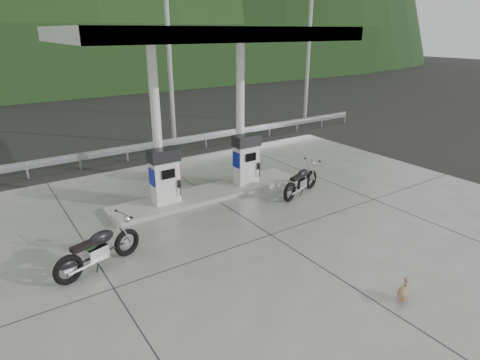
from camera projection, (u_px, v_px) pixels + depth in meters
ground at (250, 222)px, 12.17m from camera, size 160.00×160.00×0.00m
forecourt_apron at (250, 222)px, 12.17m from camera, size 18.00×14.00×0.02m
pump_island at (209, 193)px, 14.07m from camera, size 7.00×1.40×0.15m
gas_pump_left at (165, 176)px, 12.89m from camera, size 0.95×0.55×1.80m
gas_pump_right at (246, 159)px, 14.57m from camera, size 0.95×0.55×1.80m
canopy_column_left at (156, 125)px, 12.64m from camera, size 0.30×0.30×5.00m
canopy_column_right at (240, 114)px, 14.32m from camera, size 0.30×0.30×5.00m
canopy_roof at (204, 34)px, 12.22m from camera, size 8.50×5.00×0.40m
guardrail at (148, 142)px, 18.12m from camera, size 26.00×0.16×1.42m
road at (123, 141)px, 21.08m from camera, size 60.00×7.00×0.01m
utility_pole_b at (170, 63)px, 19.18m from camera, size 0.22×0.22×8.00m
utility_pole_c at (308, 56)px, 23.91m from camera, size 0.22×0.22×8.00m
tree_band at (47, 61)px, 34.35m from camera, size 80.00×6.00×6.00m
forested_hills at (12, 70)px, 58.64m from camera, size 100.00×40.00×140.00m
motorcycle_left at (99, 249)px, 9.63m from camera, size 2.28×1.29×1.03m
motorcycle_right at (301, 181)px, 14.03m from camera, size 2.15×1.25×0.97m
duck at (403, 293)px, 8.55m from camera, size 0.56×0.35×0.39m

